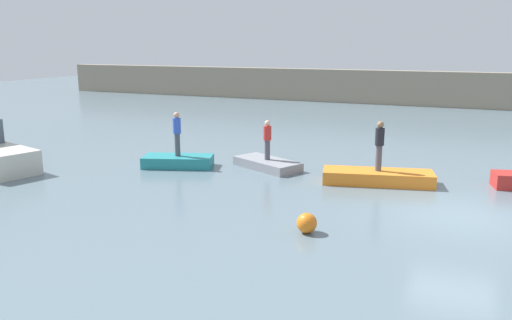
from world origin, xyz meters
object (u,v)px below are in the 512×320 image
Objects in this scene: rowboat_teal at (178,161)px; person_dark_shirt at (379,143)px; rowboat_orange at (378,177)px; mooring_buoy at (307,223)px; rowboat_grey at (267,164)px; person_red_shirt at (267,138)px; person_blue_shirt at (177,132)px.

rowboat_teal is 1.56× the size of person_dark_shirt.
rowboat_orange is (8.00, 0.72, 0.01)m from rowboat_teal.
person_dark_shirt reaches higher than mooring_buoy.
rowboat_grey is at bearing 121.07° from mooring_buoy.
person_dark_shirt reaches higher than person_red_shirt.
person_blue_shirt is 8.95m from mooring_buoy.
rowboat_orange is at bearing 82.81° from mooring_buoy.
rowboat_teal is at bearing 90.00° from person_blue_shirt.
person_red_shirt is at bearing -0.12° from rowboat_teal.
rowboat_grey is 0.73× the size of rowboat_orange.
rowboat_grey is at bearing -0.12° from rowboat_teal.
person_dark_shirt reaches higher than rowboat_orange.
person_dark_shirt reaches higher than rowboat_grey.
person_blue_shirt is at bearing -160.07° from person_red_shirt.
rowboat_teal reaches higher than rowboat_grey.
person_blue_shirt is at bearing -134.95° from rowboat_grey.
rowboat_grey is 5.22× the size of mooring_buoy.
person_dark_shirt reaches higher than person_blue_shirt.
person_red_shirt is (3.45, 1.25, 1.02)m from rowboat_teal.
person_red_shirt is (-4.55, 0.53, 1.01)m from rowboat_orange.
person_blue_shirt reaches higher than person_red_shirt.
person_red_shirt is 7.46m from mooring_buoy.
rowboat_teal is 8.03m from rowboat_orange.
rowboat_teal is 3.81m from person_red_shirt.
person_blue_shirt is (0.00, -0.00, 1.24)m from rowboat_teal.
person_red_shirt is at bearing 159.22° from rowboat_orange.
rowboat_teal is 8.13m from person_dark_shirt.
rowboat_orange is 2.16× the size of person_blue_shirt.
person_blue_shirt is 3.67m from person_red_shirt.
person_dark_shirt reaches higher than rowboat_teal.
mooring_buoy is at bearing -97.19° from person_dark_shirt.
mooring_buoy is at bearing -55.05° from rowboat_teal.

